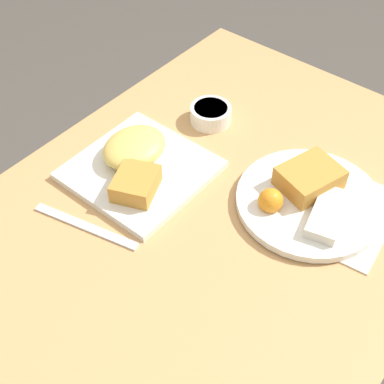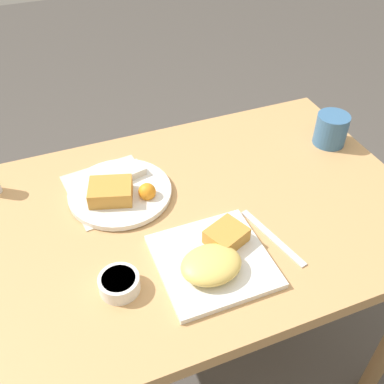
# 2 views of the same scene
# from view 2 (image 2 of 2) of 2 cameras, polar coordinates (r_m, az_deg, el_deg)

# --- Properties ---
(ground_plane) EXTENTS (8.00, 8.00, 0.00)m
(ground_plane) POSITION_cam_2_polar(r_m,az_deg,el_deg) (1.71, 0.47, -20.59)
(ground_plane) COLOR #4C4742
(dining_table) EXTENTS (1.10, 0.74, 0.75)m
(dining_table) POSITION_cam_2_polar(r_m,az_deg,el_deg) (1.17, 0.64, -5.49)
(dining_table) COLOR tan
(dining_table) RESTS_ON ground_plane
(menu_card) EXTENTS (0.23, 0.25, 0.00)m
(menu_card) POSITION_cam_2_polar(r_m,az_deg,el_deg) (1.18, -10.25, 0.29)
(menu_card) COLOR beige
(menu_card) RESTS_ON dining_table
(plate_square_near) EXTENTS (0.24, 0.24, 0.06)m
(plate_square_near) POSITION_cam_2_polar(r_m,az_deg,el_deg) (0.97, 2.82, -8.47)
(plate_square_near) COLOR white
(plate_square_near) RESTS_ON dining_table
(plate_oval_far) EXTENTS (0.26, 0.26, 0.05)m
(plate_oval_far) POSITION_cam_2_polar(r_m,az_deg,el_deg) (1.14, -9.17, 0.18)
(plate_oval_far) COLOR white
(plate_oval_far) RESTS_ON menu_card
(sauce_ramekin) EXTENTS (0.08, 0.08, 0.04)m
(sauce_ramekin) POSITION_cam_2_polar(r_m,az_deg,el_deg) (0.95, -9.23, -11.36)
(sauce_ramekin) COLOR white
(sauce_ramekin) RESTS_ON dining_table
(butter_knife) EXTENTS (0.06, 0.20, 0.00)m
(butter_knife) POSITION_cam_2_polar(r_m,az_deg,el_deg) (1.05, 10.17, -5.66)
(butter_knife) COLOR silver
(butter_knife) RESTS_ON dining_table
(coffee_mug) EXTENTS (0.09, 0.09, 0.09)m
(coffee_mug) POSITION_cam_2_polar(r_m,az_deg,el_deg) (1.36, 17.25, 7.60)
(coffee_mug) COLOR #386693
(coffee_mug) RESTS_ON dining_table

